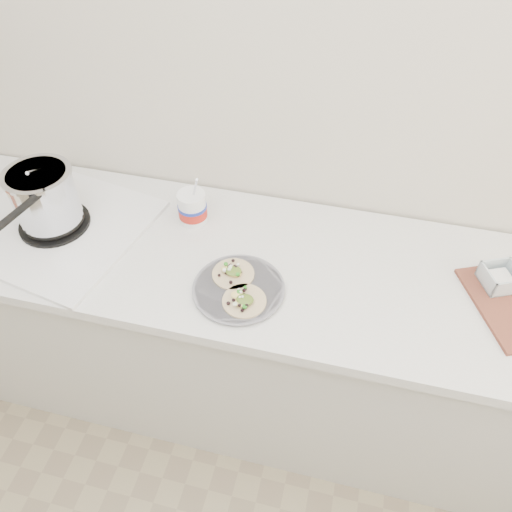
# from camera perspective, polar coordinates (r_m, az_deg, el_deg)

# --- Properties ---
(counter) EXTENTS (2.44, 0.66, 0.90)m
(counter) POSITION_cam_1_polar(r_m,az_deg,el_deg) (1.98, 0.39, -9.18)
(counter) COLOR beige
(counter) RESTS_ON ground
(stove) EXTENTS (0.68, 0.64, 0.28)m
(stove) POSITION_cam_1_polar(r_m,az_deg,el_deg) (1.81, -22.60, 5.16)
(stove) COLOR silver
(stove) RESTS_ON counter
(taco_plate) EXTENTS (0.28, 0.28, 0.04)m
(taco_plate) POSITION_cam_1_polar(r_m,az_deg,el_deg) (1.52, -2.00, -3.56)
(taco_plate) COLOR slate
(taco_plate) RESTS_ON counter
(tub) EXTENTS (0.10, 0.10, 0.22)m
(tub) POSITION_cam_1_polar(r_m,az_deg,el_deg) (1.73, -7.25, 5.69)
(tub) COLOR white
(tub) RESTS_ON counter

